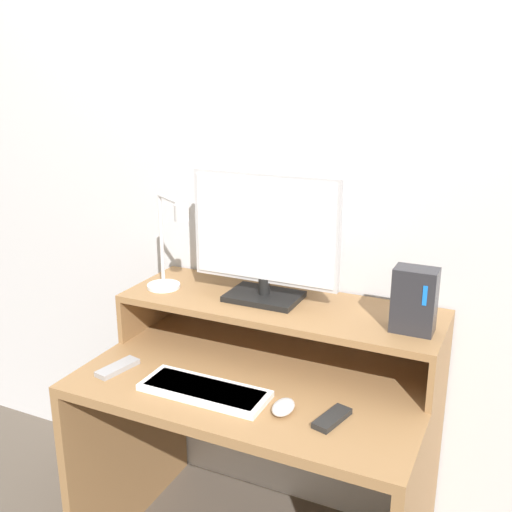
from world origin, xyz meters
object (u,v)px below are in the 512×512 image
Objects in this scene: router_dock at (414,300)px; remote_secondary at (332,418)px; mouse at (283,407)px; monitor at (264,238)px; desk_lamp at (169,252)px; keyboard at (204,390)px; remote_control at (118,368)px.

remote_secondary is (-0.14, -0.27, -0.25)m from router_dock.
remote_secondary is at bearing 6.43° from mouse.
router_dock is 2.11× the size of mouse.
monitor is at bearing 174.15° from router_dock.
desk_lamp is (-0.30, -0.08, -0.06)m from monitor.
keyboard is at bearing -178.66° from mouse.
monitor is at bearing 121.89° from mouse.
monitor is at bearing 14.88° from desk_lamp.
monitor reaches higher than router_dock.
router_dock is 1.27× the size of remote_control.
monitor is 0.32m from desk_lamp.
remote_control is at bearing -178.95° from remote_secondary.
remote_secondary is (0.34, -0.32, -0.37)m from monitor.
keyboard reaches higher than remote_secondary.
desk_lamp is 0.88× the size of keyboard.
mouse is at bearing -0.25° from remote_control.
desk_lamp is at bearing 82.32° from remote_control.
remote_secondary is (0.13, 0.01, -0.01)m from mouse.
mouse is at bearing 1.34° from keyboard.
keyboard is 4.19× the size of mouse.
desk_lamp reaches higher than mouse.
monitor is 2.62× the size of router_dock.
remote_control is at bearing 178.53° from keyboard.
desk_lamp is 2.43× the size of remote_secondary.
remote_secondary is at bearing -20.64° from desk_lamp.
monitor is at bearing 136.59° from remote_secondary.
router_dock is 0.47m from mouse.
router_dock is 0.50× the size of keyboard.
keyboard is 2.52× the size of remote_control.
desk_lamp is 0.65m from mouse.
desk_lamp is at bearing -177.72° from router_dock.
router_dock reaches higher than mouse.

